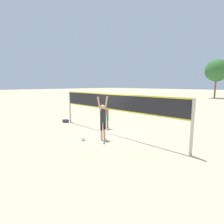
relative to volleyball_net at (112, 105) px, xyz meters
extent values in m
plane|color=#C6B28C|center=(0.00, 0.00, -1.66)|extent=(200.00, 200.00, 0.00)
cylinder|color=beige|center=(-4.50, 0.00, -0.50)|extent=(0.13, 0.13, 2.32)
cylinder|color=beige|center=(4.50, 0.00, -0.50)|extent=(0.13, 0.13, 2.32)
cube|color=black|center=(0.00, 0.00, 0.20)|extent=(8.87, 0.02, 0.92)
cube|color=yellow|center=(0.00, 0.00, 0.63)|extent=(8.87, 0.03, 0.06)
cube|color=yellow|center=(0.00, 0.00, -0.23)|extent=(8.87, 0.03, 0.06)
cylinder|color=tan|center=(0.43, -1.20, -1.41)|extent=(0.11, 0.11, 0.50)
cylinder|color=black|center=(0.43, -1.20, -0.95)|extent=(0.12, 0.12, 0.41)
cylinder|color=tan|center=(0.43, -1.00, -1.41)|extent=(0.11, 0.11, 0.50)
cylinder|color=black|center=(0.43, -1.00, -0.95)|extent=(0.12, 0.12, 0.41)
cylinder|color=#26262D|center=(0.43, -1.10, -0.42)|extent=(0.28, 0.28, 0.65)
sphere|color=tan|center=(0.43, -1.10, 0.03)|extent=(0.25, 0.25, 0.25)
cylinder|color=tan|center=(0.43, -1.35, 0.22)|extent=(0.08, 0.23, 0.73)
cylinder|color=tan|center=(0.43, -0.86, 0.22)|extent=(0.08, 0.23, 0.73)
cylinder|color=#8C664C|center=(-1.11, 0.70, -1.42)|extent=(0.11, 0.11, 0.48)
cylinder|color=#267F3F|center=(-1.11, 0.70, -0.99)|extent=(0.12, 0.12, 0.39)
cylinder|color=#8C664C|center=(-1.11, 0.50, -1.42)|extent=(0.11, 0.11, 0.48)
cylinder|color=#267F3F|center=(-1.11, 0.50, -0.99)|extent=(0.12, 0.12, 0.39)
cylinder|color=#8C664C|center=(-1.11, 0.60, -0.49)|extent=(0.28, 0.28, 0.62)
sphere|color=#8C664C|center=(-1.11, 0.60, -0.06)|extent=(0.24, 0.24, 0.24)
cylinder|color=#8C664C|center=(-1.11, 0.84, 0.13)|extent=(0.08, 0.22, 0.69)
cylinder|color=#8C664C|center=(-1.11, 0.36, 0.13)|extent=(0.08, 0.22, 0.69)
sphere|color=white|center=(-0.11, -1.97, -1.56)|extent=(0.22, 0.22, 0.22)
cube|color=navy|center=(-4.65, -0.34, -1.56)|extent=(0.44, 0.31, 0.21)
cylinder|color=brown|center=(-3.87, 34.50, 0.57)|extent=(0.31, 0.31, 4.46)
sphere|color=#2D662D|center=(-3.87, 34.50, 4.05)|extent=(4.55, 4.55, 4.55)
camera|label=1|loc=(7.01, -6.99, 1.18)|focal=28.00mm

